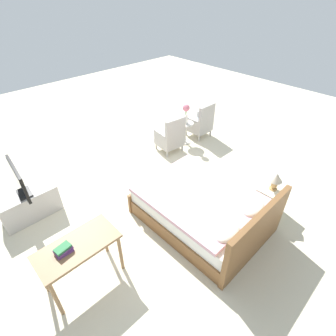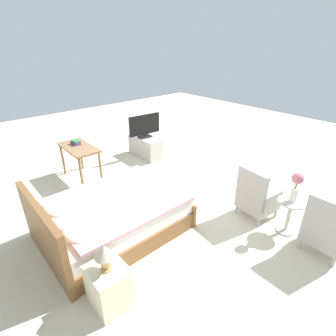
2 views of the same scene
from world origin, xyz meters
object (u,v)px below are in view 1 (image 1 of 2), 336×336
(armchair_by_window_right, at_px, (171,138))
(tv_stand, at_px, (30,205))
(vanity_desk, at_px, (79,251))
(flower_vase, at_px, (186,112))
(table_lamp, at_px, (276,179))
(armchair_by_window_left, at_px, (201,123))
(tv_flatscreen, at_px, (19,180))
(bed, at_px, (204,210))
(book_stack, at_px, (63,250))
(nightstand, at_px, (269,200))
(side_table, at_px, (185,130))

(armchair_by_window_right, relative_size, tv_stand, 0.96)
(tv_stand, height_order, vanity_desk, vanity_desk)
(armchair_by_window_right, xyz_separation_m, vanity_desk, (3.22, 1.61, 0.26))
(flower_vase, bearing_deg, table_lamp, 75.39)
(tv_stand, bearing_deg, table_lamp, 137.86)
(tv_stand, bearing_deg, armchair_by_window_left, 178.04)
(armchair_by_window_left, height_order, tv_flatscreen, tv_flatscreen)
(bed, distance_m, tv_flatscreen, 3.07)
(armchair_by_window_right, xyz_separation_m, book_stack, (3.38, 1.59, 0.41))
(nightstand, bearing_deg, table_lamp, 90.00)
(armchair_by_window_left, relative_size, table_lamp, 2.79)
(bed, relative_size, side_table, 3.76)
(side_table, height_order, flower_vase, flower_vase)
(armchair_by_window_left, xyz_separation_m, nightstand, (1.26, 2.69, -0.11))
(bed, bearing_deg, table_lamp, 149.00)
(bed, bearing_deg, flower_vase, -130.22)
(armchair_by_window_left, bearing_deg, armchair_by_window_right, -0.02)
(armchair_by_window_left, height_order, nightstand, armchair_by_window_left)
(side_table, relative_size, flower_vase, 1.17)
(bed, xyz_separation_m, vanity_desk, (2.00, -0.44, 0.34))
(bed, bearing_deg, book_stack, -11.94)
(vanity_desk, bearing_deg, tv_stand, -87.66)
(table_lamp, bearing_deg, nightstand, -90.00)
(table_lamp, bearing_deg, tv_stand, -42.14)
(nightstand, relative_size, tv_stand, 0.55)
(armchair_by_window_right, bearing_deg, nightstand, 86.63)
(armchair_by_window_left, relative_size, side_table, 1.65)
(nightstand, distance_m, book_stack, 3.45)
(flower_vase, bearing_deg, nightstand, 75.38)
(flower_vase, bearing_deg, tv_stand, -1.56)
(flower_vase, height_order, vanity_desk, flower_vase)
(armchair_by_window_left, height_order, tv_stand, armchair_by_window_left)
(bed, xyz_separation_m, tv_stand, (2.08, -2.20, -0.04))
(side_table, relative_size, vanity_desk, 0.54)
(armchair_by_window_right, bearing_deg, flower_vase, -175.37)
(side_table, relative_size, book_stack, 2.59)
(side_table, xyz_separation_m, table_lamp, (0.71, 2.73, 0.39))
(side_table, relative_size, table_lamp, 1.69)
(armchair_by_window_left, distance_m, side_table, 0.55)
(bed, relative_size, tv_stand, 2.19)
(tv_stand, distance_m, book_stack, 1.82)
(armchair_by_window_left, relative_size, tv_flatscreen, 1.08)
(book_stack, bearing_deg, vanity_desk, 173.08)
(flower_vase, bearing_deg, book_stack, 22.60)
(bed, distance_m, tv_stand, 3.03)
(armchair_by_window_left, bearing_deg, book_stack, 19.56)
(table_lamp, xyz_separation_m, tv_flatscreen, (3.14, -2.84, 0.08))
(tv_flatscreen, bearing_deg, nightstand, 137.89)
(armchair_by_window_left, bearing_deg, tv_stand, -1.96)
(armchair_by_window_left, height_order, vanity_desk, armchair_by_window_left)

